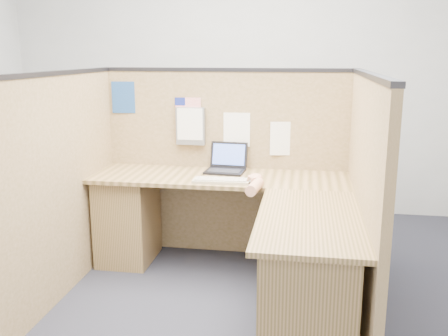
% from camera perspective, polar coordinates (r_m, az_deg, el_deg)
% --- Properties ---
extents(floor, '(5.00, 5.00, 0.00)m').
position_cam_1_polar(floor, '(3.44, -2.46, -15.55)').
color(floor, black).
rests_on(floor, ground).
extents(wall_back, '(5.00, 0.00, 5.00)m').
position_cam_1_polar(wall_back, '(5.25, 2.48, 10.34)').
color(wall_back, '#A9ADAF').
rests_on(wall_back, floor).
extents(cubicle_partitions, '(2.06, 1.83, 1.53)m').
position_cam_1_polar(cubicle_partitions, '(3.55, -1.18, -1.27)').
color(cubicle_partitions, brown).
rests_on(cubicle_partitions, floor).
extents(l_desk, '(1.95, 1.75, 0.73)m').
position_cam_1_polar(l_desk, '(3.50, 1.41, -7.92)').
color(l_desk, brown).
rests_on(l_desk, floor).
extents(laptop, '(0.31, 0.31, 0.22)m').
position_cam_1_polar(laptop, '(3.95, 0.23, 0.44)').
color(laptop, black).
rests_on(laptop, l_desk).
extents(keyboard, '(0.41, 0.15, 0.03)m').
position_cam_1_polar(keyboard, '(3.61, -0.33, -1.45)').
color(keyboard, '#9E957B').
rests_on(keyboard, l_desk).
extents(mouse, '(0.11, 0.07, 0.05)m').
position_cam_1_polar(mouse, '(3.57, 3.64, -1.47)').
color(mouse, '#B3B3B7').
rests_on(mouse, l_desk).
extents(hand_forearm, '(0.11, 0.40, 0.08)m').
position_cam_1_polar(hand_forearm, '(3.42, 3.58, -1.81)').
color(hand_forearm, tan).
rests_on(hand_forearm, l_desk).
extents(blue_poster, '(0.19, 0.02, 0.26)m').
position_cam_1_polar(blue_poster, '(4.21, -11.43, 7.91)').
color(blue_poster, navy).
rests_on(blue_poster, cubicle_partitions).
extents(american_flag, '(0.22, 0.01, 0.37)m').
position_cam_1_polar(american_flag, '(4.05, -4.51, 6.87)').
color(american_flag, olive).
rests_on(american_flag, cubicle_partitions).
extents(file_holder, '(0.24, 0.05, 0.30)m').
position_cam_1_polar(file_holder, '(4.04, -3.84, 4.82)').
color(file_holder, slate).
rests_on(file_holder, cubicle_partitions).
extents(paper_left, '(0.21, 0.01, 0.27)m').
position_cam_1_polar(paper_left, '(4.01, 1.46, 4.40)').
color(paper_left, white).
rests_on(paper_left, cubicle_partitions).
extents(paper_right, '(0.21, 0.04, 0.27)m').
position_cam_1_polar(paper_right, '(3.98, 6.80, 3.35)').
color(paper_right, white).
rests_on(paper_right, cubicle_partitions).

